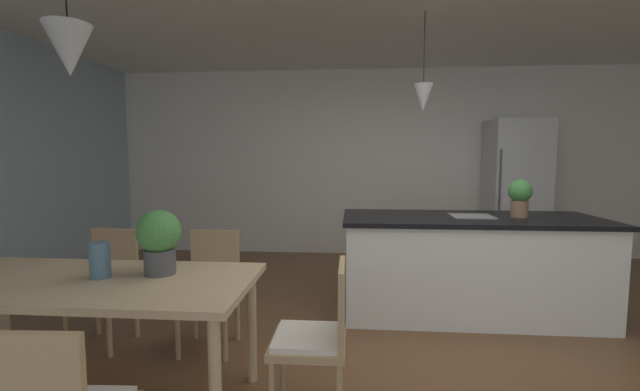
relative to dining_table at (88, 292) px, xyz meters
name	(u,v)px	position (x,y,z in m)	size (l,w,h in m)	color
ground_plane	(435,365)	(2.06, 0.68, -0.70)	(10.00, 8.40, 0.04)	brown
wall_back_kitchen	(393,163)	(2.06, 3.94, 0.67)	(10.00, 0.12, 2.70)	white
dining_table	(88,292)	(0.00, 0.00, 0.00)	(1.85, 0.85, 0.75)	#D1B284
chair_far_left	(106,282)	(-0.41, 0.79, -0.21)	(0.42, 0.42, 0.87)	tan
chair_kitchen_end	(318,335)	(1.29, 0.00, -0.21)	(0.40, 0.40, 0.87)	tan
chair_far_right	(210,285)	(0.41, 0.79, -0.21)	(0.41, 0.41, 0.87)	tan
kitchen_island	(469,264)	(2.54, 1.61, -0.22)	(2.28, 0.92, 0.91)	white
refrigerator	(515,192)	(3.66, 3.54, 0.28)	(0.72, 0.67, 1.93)	silver
pendant_over_table	(69,50)	(0.05, -0.12, 1.29)	(0.23, 0.23, 0.86)	black
pendant_over_island_main	(423,98)	(2.09, 1.61, 1.28)	(0.17, 0.17, 0.87)	black
potted_plant_on_island	(520,196)	(2.96, 1.61, 0.41)	(0.21, 0.21, 0.34)	#8C664C
potted_plant_on_table	(159,238)	(0.36, 0.13, 0.29)	(0.25, 0.25, 0.38)	#4C4C51
vase_on_dining_table	(100,260)	(0.06, 0.03, 0.17)	(0.11, 0.11, 0.20)	slate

